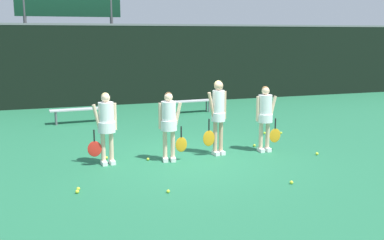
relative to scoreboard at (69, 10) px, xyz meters
name	(u,v)px	position (x,y,z in m)	size (l,w,h in m)	color
ground_plane	(190,158)	(2.01, -10.46, -3.90)	(140.00, 140.00, 0.00)	#216642
fence_windscreen	(125,64)	(2.01, -1.72, -2.23)	(60.00, 0.08, 3.31)	black
scoreboard	(69,10)	(0.00, 0.00, 0.00)	(4.36, 0.15, 4.92)	#515156
bench_courtside	(82,110)	(-0.04, -5.20, -3.49)	(2.11, 0.48, 0.48)	#B2B2B7
bench_far	(190,102)	(3.93, -4.53, -3.50)	(1.82, 0.47, 0.46)	#B2B2B7
player_0	(106,123)	(0.07, -10.36, -2.94)	(0.68, 0.39, 1.63)	beige
player_1	(169,121)	(1.47, -10.54, -2.96)	(0.65, 0.38, 1.61)	beige
player_2	(218,111)	(2.75, -10.36, -2.83)	(0.62, 0.33, 1.81)	tan
player_3	(265,113)	(3.97, -10.44, -2.94)	(0.68, 0.39, 1.64)	beige
tennis_ball_0	(168,191)	(0.88, -12.60, -3.87)	(0.06, 0.06, 0.06)	#CCE033
tennis_ball_1	(265,133)	(4.90, -8.69, -3.87)	(0.07, 0.07, 0.07)	#CCE033
tennis_ball_2	(317,154)	(5.02, -11.19, -3.87)	(0.07, 0.07, 0.07)	#CCE033
tennis_ball_3	(78,189)	(-0.70, -11.94, -3.87)	(0.07, 0.07, 0.07)	#CCE033
tennis_ball_4	(254,145)	(3.95, -9.95, -3.87)	(0.07, 0.07, 0.07)	#CCE033
tennis_ball_5	(281,133)	(5.36, -8.82, -3.87)	(0.07, 0.07, 0.07)	#CCE033
tennis_ball_6	(106,158)	(0.10, -9.94, -3.87)	(0.07, 0.07, 0.07)	#CCE033
tennis_ball_7	(291,182)	(3.31, -12.88, -3.87)	(0.07, 0.07, 0.07)	#CCE033
tennis_ball_8	(77,192)	(-0.73, -12.10, -3.87)	(0.07, 0.07, 0.07)	#CCE033
tennis_ball_9	(148,159)	(1.01, -10.36, -3.87)	(0.06, 0.06, 0.06)	#CCE033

